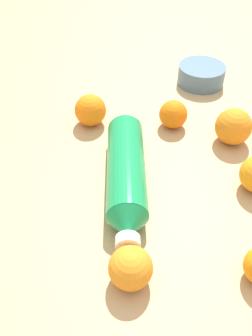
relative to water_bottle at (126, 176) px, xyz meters
name	(u,v)px	position (x,y,z in m)	size (l,w,h in m)	color
ground_plane	(131,182)	(0.00, -0.02, -0.04)	(2.40, 2.40, 0.00)	tan
water_bottle	(126,176)	(0.00, 0.00, 0.00)	(0.15, 0.32, 0.08)	#198C4C
orange_1	(131,268)	(-0.06, 0.19, 0.00)	(0.07, 0.07, 0.07)	orange
orange_3	(233,127)	(-0.19, -0.21, 0.00)	(0.08, 0.08, 0.08)	orange
orange_4	(90,110)	(0.14, -0.20, 0.00)	(0.08, 0.08, 0.08)	orange
orange_5	(173,114)	(-0.06, -0.24, 0.00)	(0.07, 0.07, 0.07)	orange
ceramic_bowl	(201,75)	(-0.10, -0.46, -0.01)	(0.13, 0.13, 0.05)	slate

